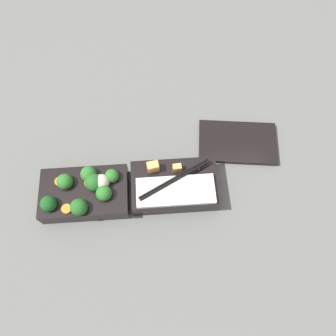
% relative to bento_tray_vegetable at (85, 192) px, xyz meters
% --- Properties ---
extents(ground_plane, '(3.00, 3.00, 0.00)m').
position_rel_bento_tray_vegetable_xyz_m(ground_plane, '(0.11, 0.01, -0.03)').
color(ground_plane, slate).
extents(bento_tray_vegetable, '(0.21, 0.13, 0.08)m').
position_rel_bento_tray_vegetable_xyz_m(bento_tray_vegetable, '(0.00, 0.00, 0.00)').
color(bento_tray_vegetable, black).
rests_on(bento_tray_vegetable, ground_plane).
extents(bento_tray_rice, '(0.21, 0.13, 0.08)m').
position_rel_bento_tray_vegetable_xyz_m(bento_tray_rice, '(0.22, 0.01, -0.01)').
color(bento_tray_rice, black).
rests_on(bento_tray_rice, ground_plane).
extents(bento_lid, '(0.22, 0.15, 0.01)m').
position_rel_bento_tray_vegetable_xyz_m(bento_lid, '(0.40, 0.13, -0.03)').
color(bento_lid, black).
rests_on(bento_lid, ground_plane).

